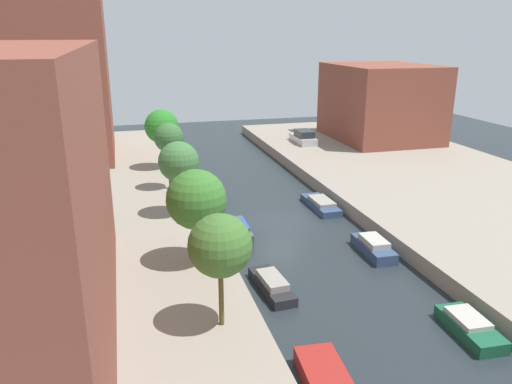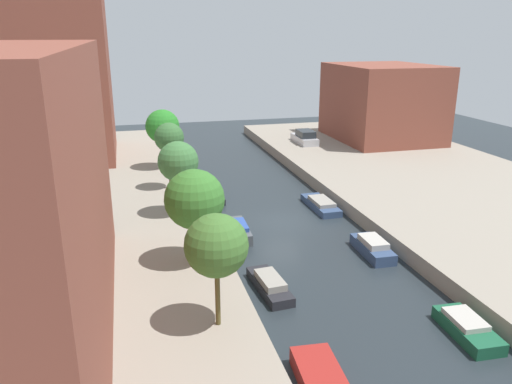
{
  "view_description": "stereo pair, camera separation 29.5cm",
  "coord_description": "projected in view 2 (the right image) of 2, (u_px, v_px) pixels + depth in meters",
  "views": [
    {
      "loc": [
        -10.14,
        -30.66,
        12.55
      ],
      "look_at": [
        -0.8,
        3.7,
        1.14
      ],
      "focal_mm": 35.0,
      "sensor_mm": 36.0,
      "label": 1
    },
    {
      "loc": [
        -9.86,
        -30.74,
        12.55
      ],
      "look_at": [
        -0.8,
        3.7,
        1.14
      ],
      "focal_mm": 35.0,
      "sensor_mm": 36.0,
      "label": 2
    }
  ],
  "objects": [
    {
      "name": "moored_boat_left_2",
      "position": [
        237.0,
        230.0,
        32.07
      ],
      "size": [
        1.43,
        3.75,
        0.96
      ],
      "color": "#4C5156",
      "rests_on": "ground_plane"
    },
    {
      "name": "street_tree_4",
      "position": [
        162.0,
        127.0,
        43.5
      ],
      "size": [
        2.95,
        2.95,
        5.21
      ],
      "color": "brown",
      "rests_on": "quay_left"
    },
    {
      "name": "low_block_right",
      "position": [
        382.0,
        102.0,
        55.6
      ],
      "size": [
        10.0,
        12.38,
        8.22
      ],
      "primitive_type": "cube",
      "color": "brown",
      "rests_on": "quay_right"
    },
    {
      "name": "moored_boat_right_1",
      "position": [
        467.0,
        328.0,
        21.57
      ],
      "size": [
        1.61,
        3.48,
        0.81
      ],
      "color": "#195638",
      "rests_on": "ground_plane"
    },
    {
      "name": "street_tree_3",
      "position": [
        169.0,
        139.0,
        37.57
      ],
      "size": [
        2.24,
        2.24,
        5.12
      ],
      "color": "brown",
      "rests_on": "quay_left"
    },
    {
      "name": "moored_boat_left_3",
      "position": [
        214.0,
        194.0,
        39.61
      ],
      "size": [
        1.42,
        4.3,
        0.77
      ],
      "color": "#232328",
      "rests_on": "ground_plane"
    },
    {
      "name": "street_tree_2",
      "position": [
        178.0,
        162.0,
        32.17
      ],
      "size": [
        2.64,
        2.64,
        4.93
      ],
      "color": "brown",
      "rests_on": "quay_left"
    },
    {
      "name": "apartment_tower_far",
      "position": [
        50.0,
        45.0,
        45.49
      ],
      "size": [
        10.0,
        11.88,
        20.93
      ],
      "primitive_type": "cube",
      "color": "brown",
      "rests_on": "quay_left"
    },
    {
      "name": "moored_boat_right_2",
      "position": [
        373.0,
        247.0,
        29.47
      ],
      "size": [
        1.46,
        3.69,
        1.01
      ],
      "color": "#33476B",
      "rests_on": "ground_plane"
    },
    {
      "name": "street_tree_1",
      "position": [
        194.0,
        200.0,
        25.32
      ],
      "size": [
        3.1,
        3.1,
        5.02
      ],
      "color": "brown",
      "rests_on": "quay_left"
    },
    {
      "name": "street_tree_0",
      "position": [
        216.0,
        246.0,
        19.63
      ],
      "size": [
        2.58,
        2.58,
        4.84
      ],
      "color": "brown",
      "rests_on": "quay_left"
    },
    {
      "name": "parked_car",
      "position": [
        305.0,
        138.0,
        54.47
      ],
      "size": [
        1.85,
        4.57,
        1.44
      ],
      "color": "#B7B7BC",
      "rests_on": "quay_right"
    },
    {
      "name": "moored_boat_right_3",
      "position": [
        321.0,
        204.0,
        37.21
      ],
      "size": [
        1.55,
        4.61,
        0.75
      ],
      "color": "#33476B",
      "rests_on": "ground_plane"
    },
    {
      "name": "ground_plane",
      "position": [
        281.0,
        222.0,
        34.53
      ],
      "size": [
        84.0,
        84.0,
        0.0
      ],
      "primitive_type": "plane",
      "color": "#232B30"
    },
    {
      "name": "quay_left",
      "position": [
        49.0,
        237.0,
        30.74
      ],
      "size": [
        20.0,
        64.0,
        1.0
      ],
      "primitive_type": "cube",
      "color": "gray",
      "rests_on": "ground_plane"
    },
    {
      "name": "moored_boat_left_1",
      "position": [
        270.0,
        285.0,
        25.29
      ],
      "size": [
        1.5,
        4.02,
        0.84
      ],
      "color": "#232328",
      "rests_on": "ground_plane"
    },
    {
      "name": "quay_right",
      "position": [
        468.0,
        198.0,
        38.01
      ],
      "size": [
        20.0,
        64.0,
        1.0
      ],
      "primitive_type": "cube",
      "color": "gray",
      "rests_on": "ground_plane"
    }
  ]
}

